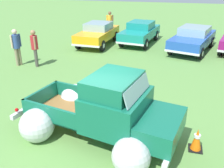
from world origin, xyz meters
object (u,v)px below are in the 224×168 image
at_px(spectator_2, 35,46).
at_px(spectator_1, 16,45).
at_px(vintage_pickup_truck, 108,114).
at_px(spectator_0, 110,22).
at_px(show_car_1, 140,32).
at_px(show_car_2, 193,38).
at_px(lane_cone_0, 197,140).
at_px(show_car_0, 98,33).

bearing_deg(spectator_2, spectator_1, 147.80).
height_order(vintage_pickup_truck, spectator_0, vintage_pickup_truck).
distance_m(show_car_1, spectator_0, 2.87).
xyz_separation_m(spectator_0, spectator_2, (-1.82, -7.38, -0.01)).
height_order(spectator_0, spectator_1, same).
bearing_deg(spectator_2, show_car_2, -4.75).
distance_m(show_car_2, spectator_1, 10.06).
height_order(spectator_2, lane_cone_0, spectator_2).
xyz_separation_m(show_car_1, show_car_2, (3.38, -0.99, 0.01)).
bearing_deg(spectator_1, show_car_0, -90.76).
bearing_deg(show_car_2, show_car_0, -72.87).
height_order(vintage_pickup_truck, show_car_1, vintage_pickup_truck).
bearing_deg(spectator_2, show_car_0, 33.23).
height_order(vintage_pickup_truck, spectator_1, vintage_pickup_truck).
relative_size(show_car_0, spectator_0, 2.33).
bearing_deg(vintage_pickup_truck, show_car_2, 87.13).
relative_size(show_car_0, show_car_1, 0.98).
bearing_deg(show_car_0, vintage_pickup_truck, 22.46).
xyz_separation_m(show_car_0, spectator_2, (-1.68, -4.91, 0.28)).
xyz_separation_m(vintage_pickup_truck, spectator_1, (-6.09, 4.77, 0.31)).
relative_size(show_car_1, spectator_1, 2.39).
distance_m(show_car_0, spectator_0, 2.50).
relative_size(show_car_1, spectator_0, 2.38).
distance_m(vintage_pickup_truck, spectator_1, 7.74).
xyz_separation_m(vintage_pickup_truck, show_car_1, (-0.82, 10.87, 0.02)).
xyz_separation_m(vintage_pickup_truck, spectator_0, (-3.32, 12.25, 0.31)).
xyz_separation_m(show_car_2, spectator_2, (-7.70, -5.02, 0.28)).
bearing_deg(show_car_2, vintage_pickup_truck, 1.54).
bearing_deg(spectator_0, lane_cone_0, -164.43).
bearing_deg(show_car_0, lane_cone_0, 34.04).
xyz_separation_m(show_car_0, lane_cone_0, (5.82, -9.67, -0.47)).
bearing_deg(show_car_0, spectator_1, -24.82).
relative_size(show_car_1, lane_cone_0, 7.00).
distance_m(show_car_0, show_car_1, 2.85).
bearing_deg(spectator_0, show_car_2, -121.42).
distance_m(vintage_pickup_truck, show_car_0, 10.36).
bearing_deg(vintage_pickup_truck, show_car_1, 105.98).
bearing_deg(vintage_pickup_truck, spectator_2, 148.22).
relative_size(vintage_pickup_truck, show_car_1, 1.11).
xyz_separation_m(show_car_0, show_car_1, (2.63, 1.10, 0.00)).
xyz_separation_m(vintage_pickup_truck, lane_cone_0, (2.37, 0.10, -0.45)).
bearing_deg(show_car_2, spectator_1, -43.35).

